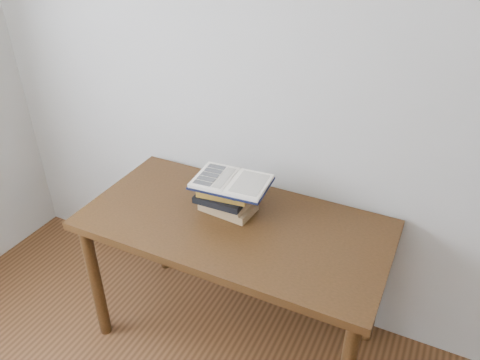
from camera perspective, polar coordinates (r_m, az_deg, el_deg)
The scene contains 3 objects.
desk at distance 2.15m, azimuth -0.69°, elevation -7.18°, with size 1.37×0.69×0.73m.
book_stack at distance 2.13m, azimuth -1.70°, elevation -2.01°, with size 0.26×0.21×0.15m.
open_book at distance 2.07m, azimuth -1.02°, elevation -0.21°, with size 0.35×0.25×0.03m.
Camera 1 is at (0.64, -0.12, 1.99)m, focal length 35.00 mm.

